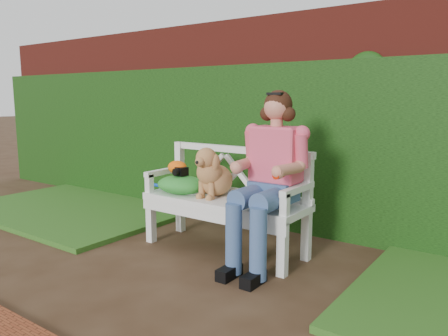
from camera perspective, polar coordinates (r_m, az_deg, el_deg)
The scene contains 11 objects.
ground at distance 3.38m, azimuth -5.93°, elevation -14.54°, with size 60.00×60.00×0.00m, color #321F12.
brick_wall at distance 4.69m, azimuth 9.49°, elevation 5.91°, with size 10.00×0.30×2.20m, color maroon.
ivy_hedge at distance 4.52m, azimuth 8.17°, elevation 2.64°, with size 10.00×0.18×1.70m, color #1F5613.
grass_left at distance 5.66m, azimuth -18.23°, elevation -4.92°, with size 2.60×2.00×0.05m, color #2C5F1C.
garden_bench at distance 3.92m, azimuth -0.00°, elevation -7.38°, with size 1.58×0.60×0.48m, color white, non-canonical shape.
seated_woman at distance 3.53m, azimuth 6.38°, elevation -1.59°, with size 0.59×0.79×1.40m, color #FF5A6E, non-canonical shape.
dog at distance 3.89m, azimuth -1.33°, elevation -0.43°, with size 0.30×0.41×0.46m, color olive, non-canonical shape.
tennis_racket at distance 4.14m, azimuth -5.09°, elevation -2.85°, with size 0.69×0.29×0.03m, color white, non-canonical shape.
green_bag at distance 4.07m, azimuth -5.60°, elevation -2.11°, with size 0.49×0.38×0.17m, color green, non-canonical shape.
camera_item at distance 4.05m, azimuth -5.63°, elevation -0.41°, with size 0.12×0.09×0.08m, color black.
baseball_glove at distance 4.12m, azimuth -6.12°, elevation 0.08°, with size 0.20×0.15×0.13m, color #F65C0A.
Camera 1 is at (2.07, -2.30, 1.36)m, focal length 35.00 mm.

